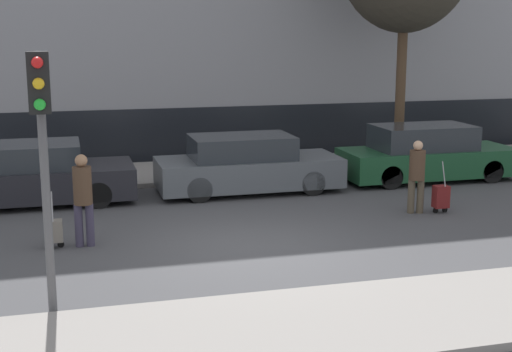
# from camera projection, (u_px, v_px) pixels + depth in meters

# --- Properties ---
(ground_plane) EXTENTS (80.00, 80.00, 0.00)m
(ground_plane) POSITION_uv_depth(u_px,v_px,m) (249.00, 248.00, 13.05)
(ground_plane) COLOR #424244
(sidewalk_near) EXTENTS (28.00, 2.50, 0.12)m
(sidewalk_near) POSITION_uv_depth(u_px,v_px,m) (320.00, 325.00, 9.49)
(sidewalk_near) COLOR gray
(sidewalk_near) RESTS_ON ground_plane
(sidewalk_far) EXTENTS (28.00, 3.00, 0.12)m
(sidewalk_far) POSITION_uv_depth(u_px,v_px,m) (185.00, 172.00, 19.65)
(sidewalk_far) COLOR gray
(sidewalk_far) RESTS_ON ground_plane
(parked_car_0) EXTENTS (4.53, 1.90, 1.39)m
(parked_car_0) POSITION_uv_depth(u_px,v_px,m) (31.00, 175.00, 16.24)
(parked_car_0) COLOR black
(parked_car_0) RESTS_ON ground_plane
(parked_car_1) EXTENTS (4.46, 1.78, 1.40)m
(parked_car_1) POSITION_uv_depth(u_px,v_px,m) (247.00, 166.00, 17.42)
(parked_car_1) COLOR #4C5156
(parked_car_1) RESTS_ON ground_plane
(parked_car_2) EXTENTS (4.62, 1.72, 1.47)m
(parked_car_2) POSITION_uv_depth(u_px,v_px,m) (426.00, 155.00, 18.78)
(parked_car_2) COLOR #194728
(parked_car_2) RESTS_ON ground_plane
(pedestrian_left) EXTENTS (0.35, 0.34, 1.72)m
(pedestrian_left) POSITION_uv_depth(u_px,v_px,m) (83.00, 195.00, 12.95)
(pedestrian_left) COLOR #383347
(pedestrian_left) RESTS_ON ground_plane
(trolley_left) EXTENTS (0.34, 0.29, 1.06)m
(trolley_left) POSITION_uv_depth(u_px,v_px,m) (54.00, 231.00, 12.97)
(trolley_left) COLOR slate
(trolley_left) RESTS_ON ground_plane
(pedestrian_right) EXTENTS (0.34, 0.34, 1.59)m
(pedestrian_right) POSITION_uv_depth(u_px,v_px,m) (417.00, 173.00, 15.34)
(pedestrian_right) COLOR #4C4233
(pedestrian_right) RESTS_ON ground_plane
(trolley_right) EXTENTS (0.34, 0.29, 1.14)m
(trolley_right) POSITION_uv_depth(u_px,v_px,m) (441.00, 197.00, 15.46)
(trolley_right) COLOR maroon
(trolley_right) RESTS_ON ground_plane
(traffic_light) EXTENTS (0.28, 0.47, 3.64)m
(traffic_light) POSITION_uv_depth(u_px,v_px,m) (42.00, 131.00, 9.41)
(traffic_light) COLOR #515154
(traffic_light) RESTS_ON ground_plane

